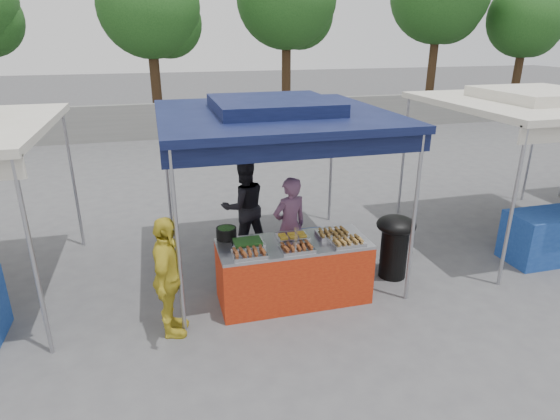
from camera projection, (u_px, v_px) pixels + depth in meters
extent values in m
plane|color=#4E4E50|center=(291.00, 295.00, 6.54)|extent=(80.00, 80.00, 0.00)
cube|color=slate|center=(203.00, 119.00, 16.26)|extent=(40.00, 0.25, 1.20)
cylinder|color=#A4A4AA|center=(178.00, 247.00, 5.32)|extent=(0.05, 0.05, 2.30)
cylinder|color=#A4A4AA|center=(414.00, 221.00, 6.04)|extent=(0.05, 0.05, 2.30)
cylinder|color=#A4A4AA|center=(167.00, 175.00, 8.03)|extent=(0.05, 0.05, 2.30)
cylinder|color=#A4A4AA|center=(331.00, 163.00, 8.75)|extent=(0.05, 0.05, 2.30)
cube|color=#0E1438|center=(273.00, 114.00, 6.61)|extent=(3.20, 3.20, 0.10)
cube|color=#0E1438|center=(273.00, 105.00, 6.56)|extent=(1.65, 1.65, 0.18)
cube|color=#0E1438|center=(305.00, 149.00, 5.31)|extent=(3.20, 0.04, 0.25)
cylinder|color=#A4A4AA|center=(34.00, 263.00, 4.96)|extent=(0.05, 0.05, 2.30)
cylinder|color=#A4A4AA|center=(74.00, 181.00, 7.66)|extent=(0.05, 0.05, 2.30)
cylinder|color=#A4A4AA|center=(512.00, 211.00, 6.41)|extent=(0.05, 0.05, 2.30)
cylinder|color=#A4A4AA|center=(403.00, 158.00, 9.11)|extent=(0.05, 0.05, 2.30)
cylinder|color=#A4A4AA|center=(532.00, 148.00, 9.84)|extent=(0.05, 0.05, 2.30)
cube|color=beige|center=(537.00, 103.00, 7.70)|extent=(3.20, 3.20, 0.10)
cube|color=beige|center=(539.00, 95.00, 7.65)|extent=(1.65, 1.65, 0.18)
cylinder|color=#382615|center=(155.00, 77.00, 16.92)|extent=(0.36, 0.36, 3.85)
sphere|color=#21521B|center=(149.00, 6.00, 16.07)|extent=(3.52, 3.52, 3.52)
sphere|color=#21521B|center=(168.00, 23.00, 16.59)|extent=(2.42, 2.42, 2.42)
cylinder|color=#382615|center=(286.00, 68.00, 18.73)|extent=(0.36, 0.36, 4.21)
sphere|color=#21521B|center=(300.00, 15.00, 18.35)|extent=(2.64, 2.64, 2.64)
cylinder|color=#382615|center=(433.00, 62.00, 20.33)|extent=(0.36, 0.36, 4.46)
sphere|color=#21521B|center=(448.00, 10.00, 19.90)|extent=(2.80, 2.80, 2.80)
cylinder|color=#382615|center=(518.00, 71.00, 20.85)|extent=(0.36, 0.36, 3.60)
sphere|color=#21521B|center=(527.00, 18.00, 20.06)|extent=(3.30, 3.30, 3.30)
sphere|color=#21521B|center=(533.00, 31.00, 20.57)|extent=(2.27, 2.27, 2.27)
cube|color=#A9280F|center=(293.00, 272.00, 6.31)|extent=(2.00, 0.80, 0.81)
cube|color=#A4A4AA|center=(294.00, 244.00, 6.16)|extent=(2.00, 0.80, 0.04)
cube|color=#AFAFB3|center=(249.00, 254.00, 5.77)|extent=(0.42, 0.30, 0.05)
cube|color=brown|center=(249.00, 251.00, 5.75)|extent=(0.35, 0.25, 0.02)
cube|color=#AFAFB3|center=(297.00, 249.00, 5.92)|extent=(0.42, 0.30, 0.05)
cube|color=brown|center=(297.00, 246.00, 5.90)|extent=(0.35, 0.25, 0.02)
cube|color=#AFAFB3|center=(347.00, 243.00, 6.08)|extent=(0.42, 0.30, 0.05)
cube|color=olive|center=(348.00, 240.00, 6.07)|extent=(0.35, 0.25, 0.02)
cube|color=#AFAFB3|center=(248.00, 244.00, 6.05)|extent=(0.42, 0.30, 0.05)
cube|color=#204C1A|center=(248.00, 241.00, 6.04)|extent=(0.35, 0.25, 0.02)
cube|color=#AFAFB3|center=(292.00, 237.00, 6.24)|extent=(0.42, 0.30, 0.05)
cube|color=#B99020|center=(292.00, 235.00, 6.23)|extent=(0.35, 0.25, 0.02)
cube|color=#AFAFB3|center=(333.00, 234.00, 6.34)|extent=(0.42, 0.30, 0.05)
cube|color=olive|center=(333.00, 232.00, 6.33)|extent=(0.35, 0.25, 0.02)
cylinder|color=black|center=(226.00, 233.00, 6.23)|extent=(0.27, 0.27, 0.16)
cylinder|color=#A4A4AA|center=(296.00, 245.00, 5.93)|extent=(0.09, 0.09, 0.11)
cylinder|color=black|center=(394.00, 253.00, 6.92)|extent=(0.40, 0.40, 0.77)
ellipsoid|color=black|center=(396.00, 224.00, 6.76)|extent=(0.57, 0.57, 0.26)
cube|color=navy|center=(252.00, 272.00, 6.87)|extent=(0.45, 0.32, 0.27)
cube|color=navy|center=(307.00, 263.00, 7.10)|extent=(0.55, 0.38, 0.33)
cube|color=navy|center=(308.00, 243.00, 6.98)|extent=(0.54, 0.38, 0.33)
imported|color=#784C6C|center=(290.00, 227.00, 6.89)|extent=(0.63, 0.50, 1.52)
imported|color=black|center=(244.00, 207.00, 7.61)|extent=(0.84, 0.71, 1.57)
imported|color=gold|center=(168.00, 278.00, 5.45)|extent=(0.52, 0.94, 1.51)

